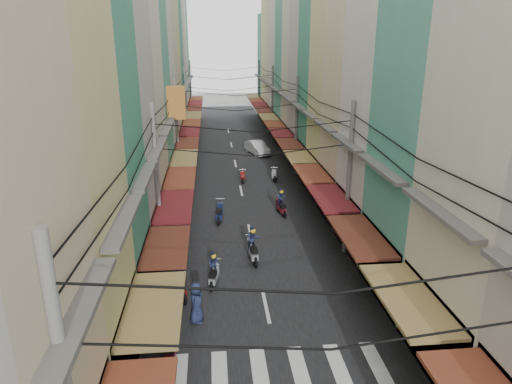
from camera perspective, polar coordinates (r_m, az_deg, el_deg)
ground at (r=22.09m, az=0.63°, el=-11.40°), size 160.00×160.00×0.00m
road at (r=40.60m, az=-2.44°, el=2.83°), size 10.00×80.00×0.02m
sidewalk_left at (r=40.77m, az=-11.60°, el=2.56°), size 3.00×80.00×0.06m
sidewalk_right at (r=41.44m, az=6.58°, el=3.08°), size 3.00×80.00×0.06m
crosswalk at (r=17.19m, az=2.96°, el=-21.32°), size 7.55×2.40×0.01m
building_row_left at (r=36.06m, az=-15.51°, el=15.96°), size 7.80×67.67×23.70m
building_row_right at (r=36.88m, az=10.55°, el=15.78°), size 7.80×68.98×22.59m
utility_poles at (r=34.38m, az=-2.10°, el=11.16°), size 10.20×66.13×8.20m
white_car at (r=46.20m, az=0.15°, el=4.79°), size 4.95×3.12×1.63m
bicycle at (r=21.59m, az=21.68°, el=-13.64°), size 1.87×1.23×1.21m
moving_scooters at (r=25.69m, az=-2.63°, el=-5.53°), size 7.14×23.58×1.93m
parked_scooters at (r=19.28m, az=17.04°, el=-15.58°), size 13.08×12.10×0.99m
pedestrians at (r=23.76m, az=-9.32°, el=-6.50°), size 12.16×21.82×2.25m
market_umbrella at (r=17.31m, az=22.64°, el=-13.33°), size 2.48×2.48×2.62m
traffic_sign at (r=18.00m, az=20.04°, el=-11.38°), size 0.10×0.71×3.24m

